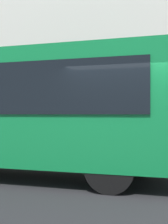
{
  "coord_description": "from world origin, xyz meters",
  "views": [
    {
      "loc": [
        -1.08,
        6.67,
        1.55
      ],
      "look_at": [
        1.28,
        -0.65,
        1.61
      ],
      "focal_mm": 51.94,
      "sensor_mm": 36.0,
      "label": 1
    }
  ],
  "objects": [
    {
      "name": "ground_plane",
      "position": [
        0.0,
        0.0,
        0.0
      ],
      "size": [
        60.0,
        60.0,
        0.0
      ],
      "primitive_type": "plane",
      "color": "#232326"
    },
    {
      "name": "building_facade_far",
      "position": [
        -0.02,
        -6.8,
        5.99
      ],
      "size": [
        28.0,
        1.55,
        12.0
      ],
      "color": "beige",
      "rests_on": "ground_plane"
    },
    {
      "name": "red_bus",
      "position": [
        3.4,
        -0.6,
        1.68
      ],
      "size": [
        9.05,
        2.54,
        3.08
      ],
      "color": "#0F7238",
      "rests_on": "ground_plane"
    }
  ]
}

